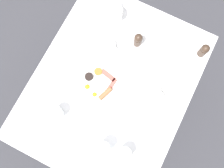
# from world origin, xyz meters

# --- Properties ---
(ground_plane) EXTENTS (8.00, 8.00, 0.00)m
(ground_plane) POSITION_xyz_m (0.00, 0.00, 0.00)
(ground_plane) COLOR #333338
(table) EXTENTS (0.92, 1.17, 0.74)m
(table) POSITION_xyz_m (0.00, 0.00, 0.67)
(table) COLOR white
(table) RESTS_ON ground_plane
(breakfast_plate) EXTENTS (0.29, 0.29, 0.04)m
(breakfast_plate) POSITION_xyz_m (-0.07, -0.04, 0.75)
(breakfast_plate) COLOR white
(breakfast_plate) RESTS_ON table
(teapot_near) EXTENTS (0.10, 0.19, 0.13)m
(teapot_near) POSITION_xyz_m (-0.19, 0.40, 0.79)
(teapot_near) COLOR white
(teapot_near) RESTS_ON table
(teacup_with_saucer_left) EXTENTS (0.16, 0.16, 0.06)m
(teacup_with_saucer_left) POSITION_xyz_m (0.27, 0.04, 0.76)
(teacup_with_saucer_left) COLOR white
(teacup_with_saucer_left) RESTS_ON table
(water_glass_tall) EXTENTS (0.08, 0.08, 0.12)m
(water_glass_tall) POSITION_xyz_m (0.12, -0.35, 0.80)
(water_glass_tall) COLOR white
(water_glass_tall) RESTS_ON table
(water_glass_short) EXTENTS (0.08, 0.08, 0.10)m
(water_glass_short) POSITION_xyz_m (0.24, -0.33, 0.79)
(water_glass_short) COLOR white
(water_glass_short) RESTS_ON table
(wine_glass_spare) EXTENTS (0.08, 0.08, 0.10)m
(wine_glass_spare) POSITION_xyz_m (-0.21, -0.30, 0.79)
(wine_glass_spare) COLOR white
(wine_glass_spare) RESTS_ON table
(creamer_jug) EXTENTS (0.09, 0.06, 0.06)m
(creamer_jug) POSITION_xyz_m (-0.11, 0.21, 0.77)
(creamer_jug) COLOR white
(creamer_jug) RESTS_ON table
(pepper_grinder) EXTENTS (0.05, 0.05, 0.11)m
(pepper_grinder) POSITION_xyz_m (0.40, 0.43, 0.80)
(pepper_grinder) COLOR #38281E
(pepper_grinder) RESTS_ON table
(salt_grinder) EXTENTS (0.05, 0.05, 0.11)m
(salt_grinder) POSITION_xyz_m (0.02, 0.31, 0.80)
(salt_grinder) COLOR #38281E
(salt_grinder) RESTS_ON table
(napkin_folded) EXTENTS (0.11, 0.14, 0.01)m
(napkin_folded) POSITION_xyz_m (-0.15, -0.47, 0.74)
(napkin_folded) COLOR white
(napkin_folded) RESTS_ON table
(fork_by_plate) EXTENTS (0.06, 0.18, 0.00)m
(fork_by_plate) POSITION_xyz_m (0.27, 0.28, 0.74)
(fork_by_plate) COLOR silver
(fork_by_plate) RESTS_ON table
(knife_by_plate) EXTENTS (0.16, 0.14, 0.00)m
(knife_by_plate) POSITION_xyz_m (-0.33, 0.18, 0.74)
(knife_by_plate) COLOR silver
(knife_by_plate) RESTS_ON table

